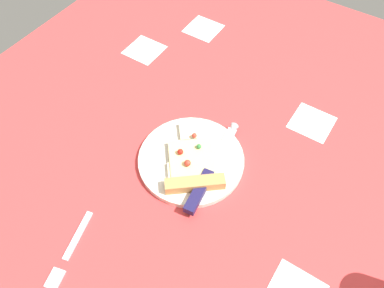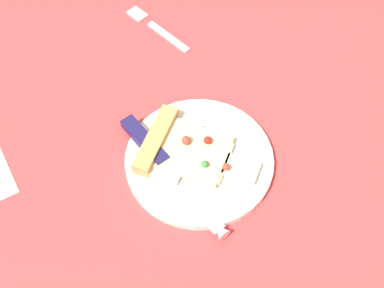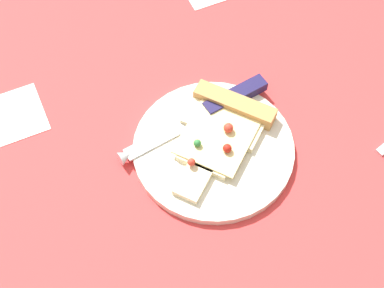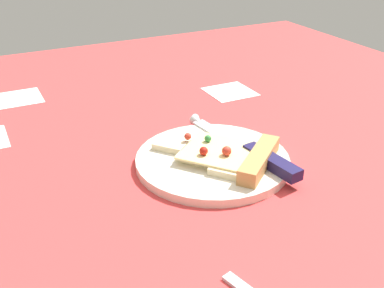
% 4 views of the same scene
% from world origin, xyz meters
% --- Properties ---
extents(ground_plane, '(1.29, 1.29, 0.03)m').
position_xyz_m(ground_plane, '(-0.00, 0.00, -0.01)').
color(ground_plane, '#D13838').
rests_on(ground_plane, ground).
extents(plate, '(0.22, 0.22, 0.01)m').
position_xyz_m(plate, '(-0.03, -0.07, 0.01)').
color(plate, silver).
rests_on(plate, ground_plane).
extents(pizza_slice, '(0.17, 0.18, 0.03)m').
position_xyz_m(pizza_slice, '(-0.01, -0.09, 0.02)').
color(pizza_slice, beige).
rests_on(pizza_slice, plate).
extents(knife, '(0.05, 0.24, 0.02)m').
position_xyz_m(knife, '(0.02, -0.09, 0.02)').
color(knife, silver).
rests_on(knife, plate).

